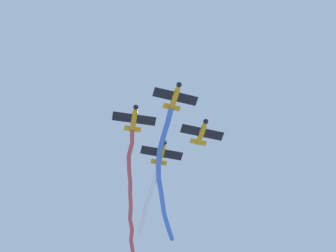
% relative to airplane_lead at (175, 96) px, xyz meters
% --- Properties ---
extents(airplane_lead, '(5.40, 6.98, 1.75)m').
position_rel_airplane_lead_xyz_m(airplane_lead, '(0.00, 0.00, 0.00)').
color(airplane_lead, orange).
extents(smoke_trail_lead, '(28.96, 5.27, 1.66)m').
position_rel_airplane_lead_xyz_m(smoke_trail_lead, '(16.02, 4.28, -0.50)').
color(smoke_trail_lead, '#4C75DB').
extents(airplane_left_wing, '(5.41, 6.99, 1.75)m').
position_rel_airplane_lead_xyz_m(airplane_left_wing, '(7.05, -3.31, -0.40)').
color(airplane_left_wing, orange).
extents(airplane_right_wing, '(5.42, 7.07, 1.75)m').
position_rel_airplane_lead_xyz_m(airplane_right_wing, '(3.30, 7.07, 0.30)').
color(airplane_right_wing, orange).
extents(smoke_trail_right_wing, '(25.64, 5.11, 3.35)m').
position_rel_airplane_lead_xyz_m(smoke_trail_right_wing, '(18.03, 10.32, -1.21)').
color(smoke_trail_right_wing, '#DB4C4C').
extents(airplane_slot, '(5.42, 7.03, 1.75)m').
position_rel_airplane_lead_xyz_m(airplane_slot, '(10.36, 3.75, -0.20)').
color(airplane_slot, orange).
extents(smoke_trail_slot, '(14.82, 6.44, 1.93)m').
position_rel_airplane_lead_xyz_m(smoke_trail_slot, '(19.63, 7.49, -1.07)').
color(smoke_trail_slot, white).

